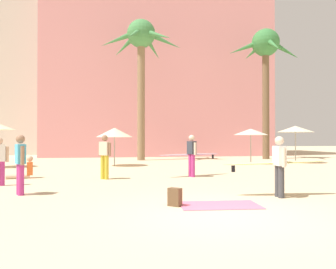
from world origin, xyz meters
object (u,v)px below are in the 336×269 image
(cafe_umbrella_2, at_px, (295,129))
(backpack, at_px, (175,197))
(person_mid_left, at_px, (277,163))
(person_far_left, at_px, (25,171))
(palm_tree_left, at_px, (265,54))
(cafe_umbrella_0, at_px, (114,133))
(palm_tree_far_left, at_px, (141,47))
(cafe_umbrella_3, at_px, (251,132))
(person_near_right, at_px, (105,155))
(person_mid_center, at_px, (191,154))
(person_near_left, at_px, (20,162))
(beach_towel, at_px, (220,205))

(cafe_umbrella_2, xyz_separation_m, backpack, (-10.41, -12.63, -2.00))
(person_mid_left, relative_size, person_far_left, 2.82)
(backpack, bearing_deg, palm_tree_left, 10.14)
(cafe_umbrella_0, distance_m, person_mid_left, 12.06)
(palm_tree_far_left, bearing_deg, person_mid_left, -82.14)
(person_mid_left, bearing_deg, palm_tree_far_left, 99.91)
(cafe_umbrella_3, height_order, backpack, cafe_umbrella_3)
(cafe_umbrella_2, xyz_separation_m, person_near_right, (-12.12, -7.04, -1.26))
(person_mid_center, relative_size, person_far_left, 2.85)
(person_near_left, bearing_deg, cafe_umbrella_3, -163.85)
(beach_towel, bearing_deg, person_mid_left, 25.78)
(cafe_umbrella_0, bearing_deg, person_near_right, -93.91)
(beach_towel, bearing_deg, person_near_left, 154.75)
(cafe_umbrella_2, relative_size, cafe_umbrella_3, 1.09)
(beach_towel, xyz_separation_m, person_mid_left, (1.92, 0.93, 0.89))
(palm_tree_far_left, distance_m, palm_tree_left, 9.68)
(palm_tree_far_left, height_order, cafe_umbrella_3, palm_tree_far_left)
(palm_tree_left, height_order, person_near_left, palm_tree_left)
(cafe_umbrella_3, bearing_deg, cafe_umbrella_0, -178.85)
(palm_tree_left, relative_size, person_near_right, 5.92)
(beach_towel, height_order, person_far_left, person_far_left)
(beach_towel, xyz_separation_m, person_near_left, (-5.00, 2.36, 0.91))
(person_mid_center, bearing_deg, beach_towel, 63.45)
(cafe_umbrella_0, distance_m, beach_towel, 12.54)
(person_far_left, bearing_deg, palm_tree_far_left, -130.35)
(palm_tree_far_left, distance_m, cafe_umbrella_2, 12.26)
(person_near_right, bearing_deg, cafe_umbrella_3, -13.25)
(beach_towel, height_order, person_near_left, person_near_left)
(person_mid_left, bearing_deg, cafe_umbrella_2, 59.80)
(palm_tree_far_left, bearing_deg, palm_tree_left, -0.55)
(backpack, bearing_deg, person_far_left, 78.55)
(palm_tree_left, height_order, backpack, palm_tree_left)
(palm_tree_far_left, distance_m, person_near_right, 13.81)
(beach_towel, xyz_separation_m, person_near_right, (-2.75, 5.69, 0.93))
(palm_tree_far_left, xyz_separation_m, cafe_umbrella_2, (9.68, -4.38, -6.11))
(beach_towel, relative_size, backpack, 4.42)
(palm_tree_far_left, height_order, cafe_umbrella_2, palm_tree_far_left)
(backpack, bearing_deg, person_mid_left, -32.72)
(cafe_umbrella_0, xyz_separation_m, beach_towel, (2.31, -12.17, -1.92))
(person_far_left, height_order, person_near_left, person_near_left)
(cafe_umbrella_3, bearing_deg, person_mid_center, -130.41)
(cafe_umbrella_0, relative_size, backpack, 5.24)
(backpack, height_order, person_mid_center, person_mid_center)
(cafe_umbrella_2, xyz_separation_m, person_near_left, (-14.37, -10.38, -1.28))
(palm_tree_left, distance_m, cafe_umbrella_3, 8.44)
(cafe_umbrella_3, relative_size, backpack, 5.24)
(cafe_umbrella_3, bearing_deg, palm_tree_far_left, 143.39)
(cafe_umbrella_3, bearing_deg, person_mid_left, -110.17)
(palm_tree_far_left, distance_m, person_near_left, 17.16)
(person_mid_left, bearing_deg, cafe_umbrella_0, 112.65)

